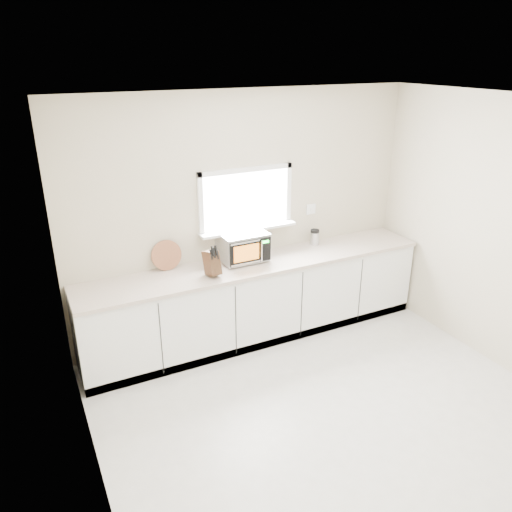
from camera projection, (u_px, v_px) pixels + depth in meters
ground at (344, 426)px, 4.36m from camera, size 4.00×4.00×0.00m
back_wall at (245, 215)px, 5.49m from camera, size 4.00×0.17×2.70m
cabinets at (257, 301)px, 5.60m from camera, size 3.92×0.60×0.88m
countertop at (258, 264)px, 5.42m from camera, size 3.92×0.64×0.04m
microwave at (243, 246)px, 5.39m from camera, size 0.50×0.42×0.32m
knife_block at (212, 262)px, 5.03m from camera, size 0.14×0.25×0.34m
cutting_board at (166, 255)px, 5.17m from camera, size 0.32×0.08×0.32m
coffee_grinder at (315, 237)px, 5.87m from camera, size 0.13×0.13×0.18m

